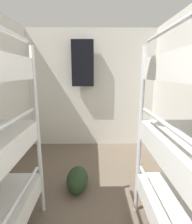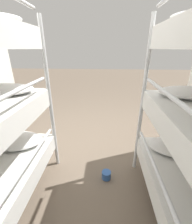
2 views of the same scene
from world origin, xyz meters
The scene contains 2 objects.
ground_plane centered at (0.00, 0.00, 0.00)m, with size 20.00×20.00×0.00m, color #6B5B4C.
tin_can centered at (-0.15, 0.80, 0.05)m, with size 0.11×0.11×0.10m.
Camera 2 is at (-0.11, 2.23, 1.52)m, focal length 24.00 mm.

